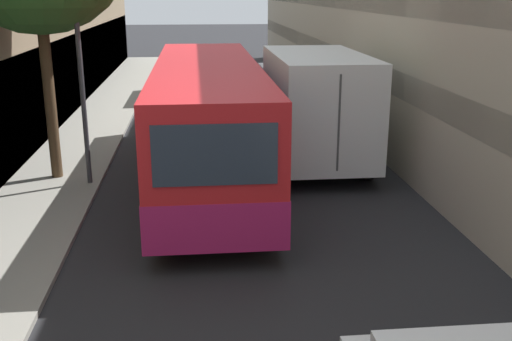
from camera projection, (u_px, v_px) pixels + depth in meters
name	position (u px, v px, depth m)	size (l,w,h in m)	color
ground_plane	(243.00, 184.00, 15.44)	(150.00, 150.00, 0.00)	#232326
sidewalk_left	(51.00, 188.00, 14.96)	(2.37, 60.00, 0.11)	gray
bus	(208.00, 119.00, 15.39)	(2.58, 11.35, 3.04)	red
box_truck	(312.00, 102.00, 17.33)	(2.43, 7.22, 3.14)	silver
panel_van	(181.00, 74.00, 27.45)	(1.83, 4.52, 1.93)	#BCBCC1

